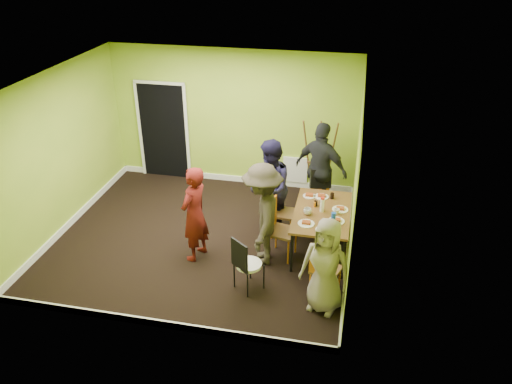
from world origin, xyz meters
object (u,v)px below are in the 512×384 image
Objects in this scene: orange_bottle at (314,204)px; chair_bentwood at (246,262)px; chair_front_end at (324,267)px; blue_bottle at (333,219)px; person_front_end at (326,266)px; dining_table at (322,214)px; chair_back_end at (321,184)px; person_standing at (194,214)px; person_left_near at (262,215)px; person_back_end at (321,169)px; chair_left_far at (279,208)px; easel at (319,162)px; thermos at (322,205)px; person_left_far at (270,188)px; chair_left_near at (278,225)px.

chair_bentwood is at bearing -121.50° from orange_bottle.
orange_bottle is at bearing 121.14° from chair_front_end.
blue_bottle is 1.07m from person_front_end.
dining_table is at bearing 118.39° from blue_bottle.
chair_back_end is at bearing 108.12° from chair_bentwood.
person_standing reaches higher than dining_table.
person_left_near is 0.96× the size of person_back_end.
person_standing is (-2.11, 0.59, 0.28)m from chair_front_end.
dining_table is at bearing 122.89° from person_standing.
blue_bottle is at bearing 59.09° from chair_left_far.
easel is 0.94× the size of person_back_end.
thermos is at bearing 116.23° from chair_front_end.
person_back_end is (-0.14, 1.27, 0.03)m from thermos.
chair_back_end is 4.58× the size of blue_bottle.
thermos is 0.13× the size of person_left_far.
thermos is (-0.01, -0.00, 0.17)m from dining_table.
chair_front_end is 0.55× the size of person_left_far.
chair_front_end reaches higher than dining_table.
easel is 2.32m from person_left_near.
person_left_near is at bearing -151.02° from thermos.
dining_table is at bearing 49.24° from person_left_far.
orange_bottle is (0.09, -1.61, -0.04)m from easel.
chair_back_end is at bearing 170.84° from chair_left_near.
chair_left_far is 0.37m from person_left_far.
dining_table is 1.43m from person_front_end.
chair_left_near is at bearing 110.55° from chair_bentwood.
easel is 1.62m from orange_bottle.
easel reaches higher than chair_front_end.
chair_back_end is at bearing 112.69° from person_front_end.
chair_back_end is at bearing 149.49° from person_standing.
person_left_near reaches higher than person_standing.
person_left_near reaches higher than dining_table.
person_left_far reaches higher than chair_left_near.
easel reaches higher than thermos.
dining_table is 0.89× the size of easel.
person_left_far is at bearing 23.96° from chair_back_end.
chair_front_end is 2.21m from person_standing.
person_left_near is at bearing -4.13° from chair_left_far.
chair_left_near is at bearing -102.63° from easel.
thermos is at bearing 113.41° from person_front_end.
person_left_near is (-0.77, -1.64, 0.20)m from chair_back_end.
person_front_end is (0.93, -1.76, 0.18)m from chair_left_far.
chair_back_end is 0.26m from person_back_end.
blue_bottle is (0.95, -0.69, 0.31)m from chair_left_far.
easel is 0.98× the size of person_left_far.
chair_back_end is 1.82m from person_left_near.
person_left_far reaches higher than easel.
chair_left_far reaches higher than chair_bentwood.
person_back_end is at bearing 96.59° from dining_table.
easel reaches higher than chair_left_near.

